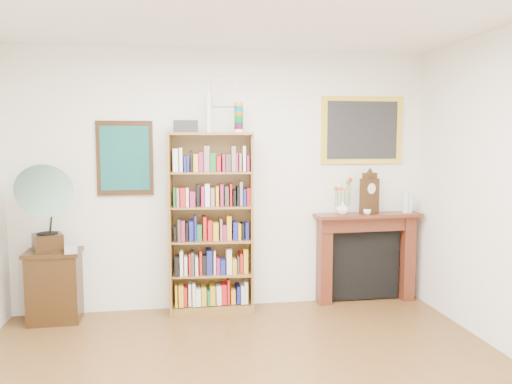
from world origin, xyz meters
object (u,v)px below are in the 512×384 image
cd_stack (71,249)px  bottle_left (406,202)px  bottle_right (410,204)px  mantel_clock (369,194)px  teacup (367,212)px  flower_vase (343,208)px  gramophone (42,203)px  bookshelf (212,213)px  fireplace (366,250)px  side_cabinet (55,286)px

cd_stack → bottle_left: size_ratio=0.50×
bottle_left → bottle_right: size_ratio=1.20×
cd_stack → bottle_left: bottle_left is taller
mantel_clock → teacup: size_ratio=5.55×
flower_vase → teacup: (0.26, -0.07, -0.04)m
gramophone → mantel_clock: bearing=-19.8°
cd_stack → flower_vase: flower_vase is taller
bookshelf → bottle_left: bearing=5.3°
fireplace → cd_stack: 3.17m
gramophone → flower_vase: 3.12m
side_cabinet → flower_vase: (3.05, 0.06, 0.73)m
fireplace → teacup: 0.48m
teacup → bottle_right: bottle_right is taller
bottle_right → flower_vase: bearing=-179.1°
bookshelf → teacup: size_ratio=26.68×
teacup → bottle_left: bearing=8.1°
side_cabinet → mantel_clock: 3.47m
flower_vase → mantel_clock: bearing=-0.0°
bookshelf → teacup: bearing=3.2°
bookshelf → gramophone: 1.67m
mantel_clock → flower_vase: bearing=157.2°
side_cabinet → fireplace: (3.35, 0.12, 0.23)m
teacup → flower_vase: bearing=165.9°
teacup → cd_stack: bearing=-177.5°
side_cabinet → bottle_left: (3.79, 0.06, 0.77)m
cd_stack → bottle_right: (3.65, 0.21, 0.35)m
flower_vase → teacup: size_ratio=1.77×
mantel_clock → gramophone: bearing=159.8°
bookshelf → gramophone: size_ratio=2.52×
mantel_clock → bottle_right: (0.49, 0.01, -0.12)m
side_cabinet → fireplace: fireplace is taller
bottle_right → bookshelf: bearing=-179.1°
flower_vase → teacup: flower_vase is taller
bookshelf → flower_vase: 1.45m
bookshelf → bottle_right: 2.25m
cd_stack → mantel_clock: 3.20m
cd_stack → gramophone: bearing=170.9°
side_cabinet → teacup: size_ratio=8.84×
fireplace → teacup: bearing=-110.5°
side_cabinet → bottle_right: bearing=0.2°
gramophone → flower_vase: size_ratio=6.00×
bookshelf → bottle_left: bookshelf is taller
fireplace → gramophone: 3.48m
fireplace → bottle_left: (0.44, -0.06, 0.55)m
mantel_clock → bottle_right: 0.51m
gramophone → bottle_right: size_ratio=4.38×
mantel_clock → teacup: (-0.05, -0.07, -0.19)m
cd_stack → teacup: bearing=2.5°
side_cabinet → bottle_right: size_ratio=3.66×
fireplace → bottle_left: bottle_left is taller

